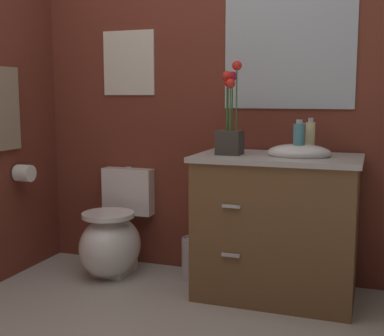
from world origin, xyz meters
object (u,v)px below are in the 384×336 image
soap_bottle (310,138)px  lotion_bottle (299,140)px  wall_poster (129,63)px  toilet_paper_roll (24,173)px  flower_vase (230,126)px  toilet (114,238)px  vanity_cabinet (277,225)px  trash_bin (195,258)px  hanging_towel (3,109)px  wall_mirror (289,51)px

soap_bottle → lotion_bottle: 0.11m
wall_poster → toilet_paper_roll: (-0.54, -0.46, -0.72)m
soap_bottle → wall_poster: (-1.26, 0.22, 0.46)m
flower_vase → toilet: bearing=174.9°
toilet → soap_bottle: 1.44m
vanity_cabinet → wall_poster: (-1.09, 0.29, 0.97)m
flower_vase → vanity_cabinet: bearing=9.6°
trash_bin → wall_poster: (-0.54, 0.18, 1.26)m
trash_bin → toilet_paper_roll: 1.24m
trash_bin → hanging_towel: size_ratio=0.52×
hanging_towel → wall_mirror: bearing=18.8°
lotion_bottle → wall_mirror: (-0.12, 0.32, 0.51)m
vanity_cabinet → wall_mirror: (-0.00, 0.29, 1.02)m
soap_bottle → hanging_towel: (-1.85, -0.35, 0.16)m
hanging_towel → toilet_paper_roll: bearing=62.7°
toilet → wall_mirror: 1.64m
vanity_cabinet → lotion_bottle: size_ratio=4.90×
vanity_cabinet → flower_vase: (-0.28, -0.05, 0.57)m
vanity_cabinet → wall_poster: 1.49m
lotion_bottle → hanging_towel: 1.82m
soap_bottle → trash_bin: (-0.71, 0.04, -0.80)m
lotion_bottle → hanging_towel: size_ratio=0.40×
flower_vase → wall_mirror: size_ratio=0.67×
vanity_cabinet → toilet_paper_roll: size_ratio=9.27×
flower_vase → wall_poster: 0.97m
toilet → wall_mirror: (1.08, 0.27, 1.21)m
soap_bottle → flower_vase: bearing=-164.8°
hanging_towel → toilet_paper_roll: hanging_towel is taller
lotion_bottle → wall_poster: bearing=165.0°
soap_bottle → vanity_cabinet: bearing=-156.2°
toilet → wall_poster: 1.19m
lotion_bottle → wall_mirror: size_ratio=0.26×
soap_bottle → toilet_paper_roll: bearing=-172.2°
toilet → wall_mirror: size_ratio=0.86×
vanity_cabinet → soap_bottle: soap_bottle is taller
soap_bottle → toilet: bearing=-177.8°
flower_vase → wall_poster: (-0.81, 0.34, 0.40)m
trash_bin → toilet_paper_roll: (-1.08, -0.29, 0.54)m
soap_bottle → trash_bin: size_ratio=0.79×
trash_bin → vanity_cabinet: bearing=-12.3°
wall_poster → toilet_paper_roll: 1.01m
flower_vase → toilet_paper_roll: 1.39m
soap_bottle → toilet_paper_roll: soap_bottle is taller
toilet → hanging_towel: size_ratio=1.33×
wall_mirror → hanging_towel: 1.81m
flower_vase → trash_bin: flower_vase is taller
soap_bottle → wall_mirror: size_ratio=0.27×
vanity_cabinet → soap_bottle: 0.54m
vanity_cabinet → wall_mirror: 1.06m
vanity_cabinet → hanging_towel: bearing=-170.6°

